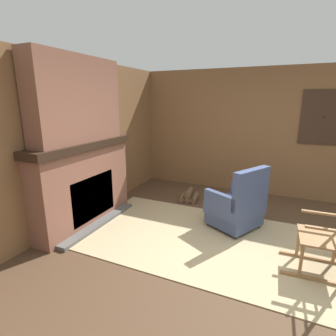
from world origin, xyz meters
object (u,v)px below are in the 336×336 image
Objects in this scene: rocking_chair at (326,238)px; storage_case at (110,132)px; firewood_stack at (189,196)px; armchair at (237,207)px; oil_lamp_vase at (57,140)px; decorative_plate_on_mantel at (73,133)px.

storage_case is (-3.40, 0.69, 0.96)m from rocking_chair.
storage_case is at bearing -145.95° from firewood_stack.
firewood_stack is at bearing -9.18° from armchair.
storage_case is (0.00, 1.20, -0.03)m from oil_lamp_vase.
decorative_plate_on_mantel is at bearing 0.97° from rocking_chair.
storage_case reaches higher than firewood_stack.
armchair is 2.52m from storage_case.
armchair is 1.38m from firewood_stack.
oil_lamp_vase is at bearing -90.01° from storage_case.
firewood_stack is at bearing -37.10° from rocking_chair.
firewood_stack is 2.72m from oil_lamp_vase.
firewood_stack is 1.97m from storage_case.
storage_case is at bearing 88.69° from decorative_plate_on_mantel.
oil_lamp_vase is 1.11× the size of storage_case.
decorative_plate_on_mantel is (-3.42, -0.19, 1.05)m from rocking_chair.
rocking_chair is 6.15× the size of storage_case.
oil_lamp_vase is 1.20m from storage_case.
firewood_stack is at bearing 53.91° from decorative_plate_on_mantel.
rocking_chair is 5.55× the size of oil_lamp_vase.
storage_case reaches higher than rocking_chair.
storage_case is (-1.22, -0.83, 1.31)m from firewood_stack.
firewood_stack is 2.53m from decorative_plate_on_mantel.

